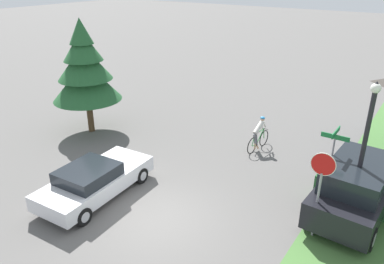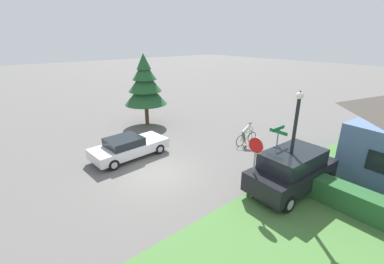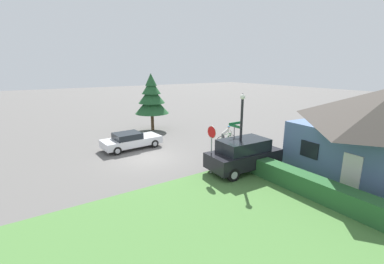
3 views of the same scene
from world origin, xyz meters
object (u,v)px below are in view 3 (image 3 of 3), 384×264
(parked_suv_right, at_px, (244,155))
(street_name_sign, at_px, (234,136))
(conifer_tall_near, at_px, (152,98))
(stop_sign, at_px, (212,140))
(street_lamp, at_px, (241,127))
(cyclist, at_px, (226,136))
(sedan_left_lane, at_px, (131,140))

(parked_suv_right, xyz_separation_m, street_name_sign, (-0.90, 0.02, 0.94))
(street_name_sign, height_order, conifer_tall_near, conifer_tall_near)
(stop_sign, relative_size, street_lamp, 0.61)
(street_lamp, bearing_deg, street_name_sign, 159.91)
(parked_suv_right, bearing_deg, conifer_tall_near, 93.20)
(cyclist, distance_m, street_lamp, 5.87)
(sedan_left_lane, distance_m, cyclist, 7.42)
(street_lamp, distance_m, street_name_sign, 1.25)
(cyclist, bearing_deg, street_lamp, -116.86)
(street_lamp, height_order, conifer_tall_near, conifer_tall_near)
(street_name_sign, bearing_deg, cyclist, 145.12)
(conifer_tall_near, bearing_deg, cyclist, 19.58)
(street_lamp, bearing_deg, stop_sign, -115.43)
(parked_suv_right, bearing_deg, street_name_sign, 91.15)
(sedan_left_lane, distance_m, parked_suv_right, 8.83)
(sedan_left_lane, relative_size, street_lamp, 0.97)
(sedan_left_lane, distance_m, street_lamp, 8.94)
(stop_sign, bearing_deg, sedan_left_lane, 13.59)
(conifer_tall_near, bearing_deg, sedan_left_lane, -40.47)
(sedan_left_lane, relative_size, conifer_tall_near, 0.81)
(parked_suv_right, xyz_separation_m, street_lamp, (0.02, -0.31, 1.71))
(cyclist, xyz_separation_m, street_name_sign, (3.75, -2.62, 1.20))
(conifer_tall_near, bearing_deg, street_name_sign, 0.76)
(parked_suv_right, xyz_separation_m, conifer_tall_near, (-12.44, -0.13, 2.16))
(stop_sign, distance_m, conifer_tall_near, 11.91)
(sedan_left_lane, bearing_deg, street_lamp, -67.90)
(street_name_sign, bearing_deg, street_lamp, -20.09)
(street_name_sign, bearing_deg, sedan_left_lane, -149.45)
(sedan_left_lane, relative_size, stop_sign, 1.59)
(cyclist, xyz_separation_m, parked_suv_right, (4.66, -2.64, 0.26))
(parked_suv_right, distance_m, stop_sign, 2.23)
(cyclist, height_order, conifer_tall_near, conifer_tall_near)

